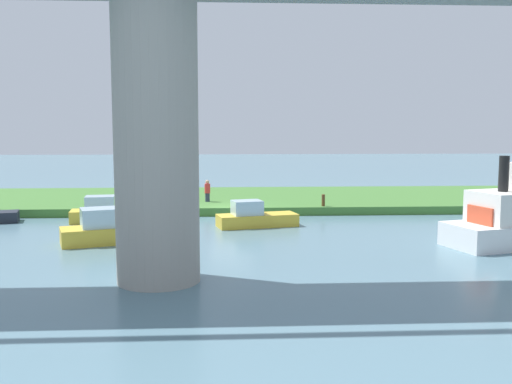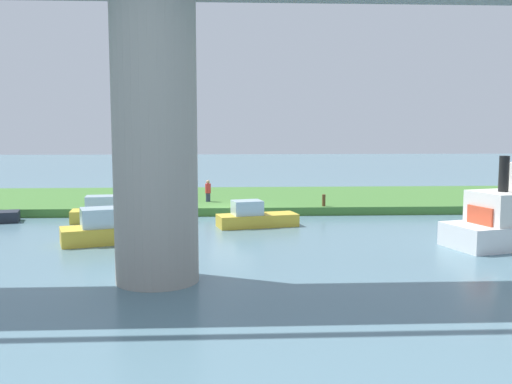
# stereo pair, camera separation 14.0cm
# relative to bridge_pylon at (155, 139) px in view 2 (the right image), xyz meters

# --- Properties ---
(ground_plane) EXTENTS (160.00, 160.00, 0.00)m
(ground_plane) POSITION_rel_bridge_pylon_xyz_m (-2.63, -14.30, -4.84)
(ground_plane) COLOR slate
(grassy_bank) EXTENTS (80.00, 12.00, 0.50)m
(grassy_bank) POSITION_rel_bridge_pylon_xyz_m (-2.63, -20.30, -4.59)
(grassy_bank) COLOR #427533
(grassy_bank) RESTS_ON ground
(bridge_pylon) EXTENTS (2.80, 2.80, 9.68)m
(bridge_pylon) POSITION_rel_bridge_pylon_xyz_m (0.00, 0.00, 0.00)
(bridge_pylon) COLOR #9E998E
(bridge_pylon) RESTS_ON ground
(person_on_bank) EXTENTS (0.43, 0.43, 1.39)m
(person_on_bank) POSITION_rel_bridge_pylon_xyz_m (-1.17, -17.36, -3.64)
(person_on_bank) COLOR #2D334C
(person_on_bank) RESTS_ON grassy_bank
(mooring_post) EXTENTS (0.20, 0.20, 0.71)m
(mooring_post) POSITION_rel_bridge_pylon_xyz_m (-8.20, -14.82, -3.98)
(mooring_post) COLOR brown
(mooring_post) RESTS_ON grassy_bank
(riverboat_paddlewheel) EXTENTS (4.43, 2.43, 1.40)m
(riverboat_paddlewheel) POSITION_rel_bridge_pylon_xyz_m (-3.84, -10.76, -4.34)
(riverboat_paddlewheel) COLOR gold
(riverboat_paddlewheel) RESTS_ON ground
(motorboat_red) EXTENTS (5.10, 3.15, 1.60)m
(motorboat_red) POSITION_rel_bridge_pylon_xyz_m (2.86, -6.86, -4.27)
(motorboat_red) COLOR gold
(motorboat_red) RESTS_ON ground
(skiff_small) EXTENTS (4.52, 2.11, 1.45)m
(skiff_small) POSITION_rel_bridge_pylon_xyz_m (4.19, -12.77, -4.32)
(skiff_small) COLOR gold
(skiff_small) RESTS_ON ground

